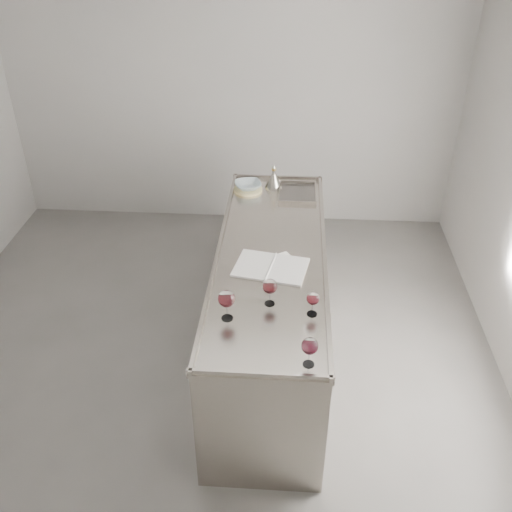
# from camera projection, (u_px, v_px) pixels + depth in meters

# --- Properties ---
(room_shell) EXTENTS (4.54, 5.04, 2.84)m
(room_shell) POSITION_uv_depth(u_px,v_px,m) (188.00, 213.00, 3.48)
(room_shell) COLOR #585552
(room_shell) RESTS_ON ground
(counter) EXTENTS (0.77, 2.42, 0.97)m
(counter) POSITION_uv_depth(u_px,v_px,m) (270.00, 306.00, 4.21)
(counter) COLOR gray
(counter) RESTS_ON ground
(wine_glass_left) EXTENTS (0.10, 0.10, 0.20)m
(wine_glass_left) POSITION_uv_depth(u_px,v_px,m) (227.00, 299.00, 3.28)
(wine_glass_left) COLOR white
(wine_glass_left) RESTS_ON counter
(wine_glass_middle) EXTENTS (0.09, 0.09, 0.18)m
(wine_glass_middle) POSITION_uv_depth(u_px,v_px,m) (270.00, 287.00, 3.41)
(wine_glass_middle) COLOR white
(wine_glass_middle) RESTS_ON counter
(wine_glass_right) EXTENTS (0.09, 0.09, 0.18)m
(wine_glass_right) POSITION_uv_depth(u_px,v_px,m) (310.00, 347.00, 2.97)
(wine_glass_right) COLOR white
(wine_glass_right) RESTS_ON counter
(wine_glass_small) EXTENTS (0.08, 0.08, 0.16)m
(wine_glass_small) POSITION_uv_depth(u_px,v_px,m) (313.00, 299.00, 3.33)
(wine_glass_small) COLOR white
(wine_glass_small) RESTS_ON counter
(notebook) EXTENTS (0.52, 0.41, 0.02)m
(notebook) POSITION_uv_depth(u_px,v_px,m) (271.00, 267.00, 3.79)
(notebook) COLOR silver
(notebook) RESTS_ON counter
(loose_paper_top) EXTENTS (0.30, 0.32, 0.00)m
(loose_paper_top) POSITION_uv_depth(u_px,v_px,m) (285.00, 264.00, 3.83)
(loose_paper_top) COLOR silver
(loose_paper_top) RESTS_ON counter
(trivet) EXTENTS (0.31, 0.31, 0.02)m
(trivet) POSITION_uv_depth(u_px,v_px,m) (248.00, 189.00, 4.76)
(trivet) COLOR #CFC385
(trivet) RESTS_ON counter
(ceramic_bowl) EXTENTS (0.27, 0.27, 0.05)m
(ceramic_bowl) POSITION_uv_depth(u_px,v_px,m) (248.00, 185.00, 4.74)
(ceramic_bowl) COLOR #91A2A9
(ceramic_bowl) RESTS_ON trivet
(wine_funnel) EXTENTS (0.15, 0.15, 0.22)m
(wine_funnel) POSITION_uv_depth(u_px,v_px,m) (274.00, 180.00, 4.77)
(wine_funnel) COLOR #A29C91
(wine_funnel) RESTS_ON counter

